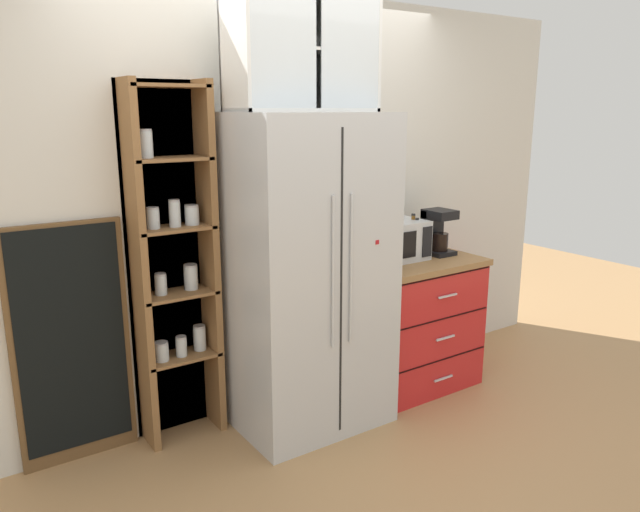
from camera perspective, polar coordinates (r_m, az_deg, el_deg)
The scene contains 13 objects.
ground_plane at distance 3.90m, azimuth -1.22°, elevation -14.92°, with size 10.62×10.62×0.00m, color tan.
wall_back_cream at distance 3.81m, azimuth -4.61°, elevation 4.73°, with size 4.93×0.10×2.55m, color silver.
refrigerator at distance 3.55m, azimuth -1.33°, elevation -1.67°, with size 0.88×0.71×1.85m.
pantry_shelf_column at distance 3.48m, azimuth -13.80°, elevation -0.58°, with size 0.48×0.25×2.02m.
counter_cabinet at distance 4.23m, azimuth 8.57°, elevation -6.03°, with size 0.83×0.67×0.89m.
microwave at distance 4.01m, azimuth 6.73°, elevation 1.47°, with size 0.44×0.33×0.26m.
coffee_maker at distance 4.22m, azimuth 10.92°, elevation 2.28°, with size 0.17×0.20×0.31m.
mug_navy at distance 4.14m, azimuth 8.26°, elevation 0.62°, with size 0.11×0.08×0.09m.
mug_sage at distance 4.14m, azimuth 8.29°, elevation 0.54°, with size 0.12×0.08×0.08m.
bottle_clear at distance 4.06m, azimuth 9.09°, elevation 1.42°, with size 0.06×0.06×0.27m.
bottle_amber at distance 4.09m, azimuth 8.73°, elevation 1.68°, with size 0.06×0.06×0.30m.
upper_cabinet at distance 3.48m, azimuth -1.90°, elevation 18.79°, with size 0.84×0.32×0.65m.
chalkboard_menu at distance 3.47m, azimuth -22.39°, elevation -7.70°, with size 0.60×0.04×1.31m.
Camera 1 is at (-1.85, -2.87, 1.87)m, focal length 33.90 mm.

